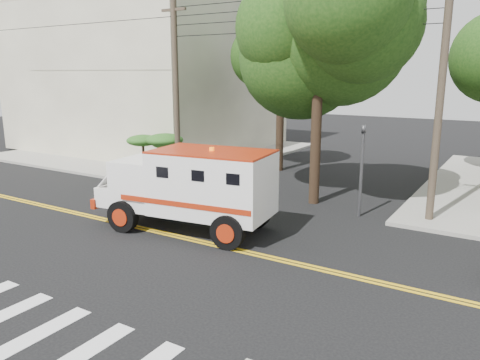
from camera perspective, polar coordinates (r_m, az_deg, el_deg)
The scene contains 11 objects.
ground at distance 15.96m, azimuth -5.40°, elevation -7.38°, with size 100.00×100.00×0.00m, color black.
sidewalk_nw at distance 34.43m, azimuth -9.82°, elevation 3.61°, with size 17.00×17.00×0.15m, color gray.
building_left at distance 36.45m, azimuth -10.95°, elevation 12.09°, with size 16.00×14.00×10.00m, color #AFA88F.
utility_pole_left at distance 23.18m, azimuth -7.79°, elevation 10.27°, with size 0.28×0.28×9.00m, color #382D23.
utility_pole_right at distance 18.33m, azimuth 23.18°, elevation 8.70°, with size 0.28×0.28×9.00m, color #382D23.
tree_main at distance 19.54m, azimuth 10.61°, elevation 17.64°, with size 6.08×5.70×9.85m.
tree_left at distance 26.45m, azimuth 5.44°, elevation 13.30°, with size 4.48×4.20×7.70m.
traffic_signal at distance 18.57m, azimuth 14.65°, elevation 2.27°, with size 0.15×0.18×3.60m.
accessibility_sign at distance 24.03m, azimuth -8.41°, elevation 2.81°, with size 0.45×0.10×2.02m.
palm_planter at distance 25.13m, azimuth -9.93°, elevation 3.84°, with size 3.52×2.63×2.36m.
armored_truck at distance 16.55m, azimuth -5.97°, elevation -0.57°, with size 6.73×3.31×2.95m.
Camera 1 is at (9.11, -11.89, 5.51)m, focal length 35.00 mm.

